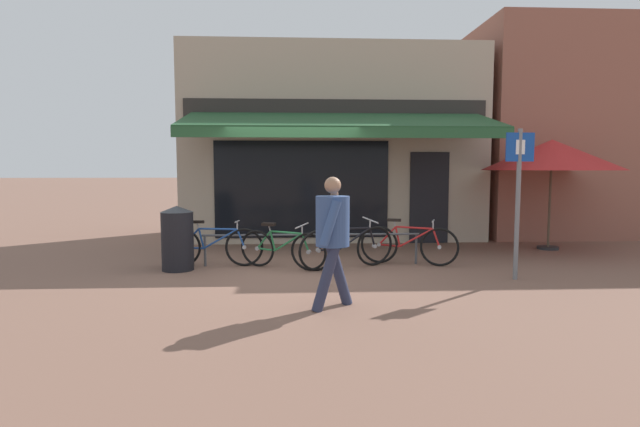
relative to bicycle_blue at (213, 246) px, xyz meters
name	(u,v)px	position (x,y,z in m)	size (l,w,h in m)	color
ground_plane	(293,270)	(1.42, -0.42, -0.37)	(160.00, 160.00, 0.00)	brown
shop_front	(331,146)	(2.41, 4.02, 1.94)	(7.18, 4.98, 4.62)	tan
neighbour_building	(600,133)	(9.83, 4.54, 2.31)	(7.26, 4.00, 5.36)	#8E5647
bike_rack_rail	(312,239)	(1.76, 0.01, 0.11)	(3.89, 0.04, 0.57)	#47494F
bicycle_blue	(213,246)	(0.00, 0.00, 0.00)	(1.78, 0.52, 0.82)	black
bicycle_green	(282,248)	(1.23, -0.29, -0.01)	(1.52, 0.81, 0.80)	black
bicycle_black	(347,247)	(2.35, -0.34, 0.02)	(1.73, 0.79, 0.87)	black
bicycle_red	(409,244)	(3.50, -0.03, 0.00)	(1.69, 0.69, 0.83)	black
pedestrian_adult	(333,229)	(1.91, -2.73, 0.63)	(0.56, 0.75, 1.65)	#282D47
litter_bin	(177,238)	(-0.54, -0.30, 0.19)	(0.55, 0.55, 1.10)	black
parking_sign	(518,188)	(4.90, -1.30, 1.07)	(0.44, 0.07, 2.34)	slate
cafe_parasol	(552,155)	(6.89, 1.50, 1.64)	(2.86, 2.86, 2.34)	#4C3D2D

